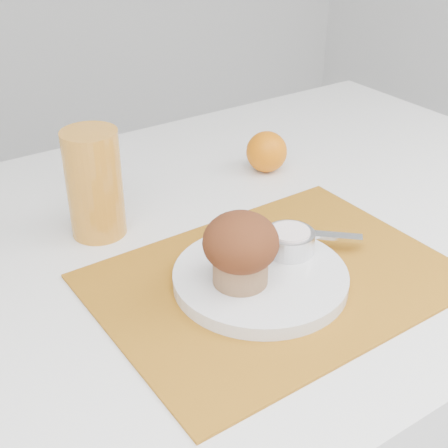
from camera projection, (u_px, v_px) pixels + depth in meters
table at (237, 404)px, 1.10m from camera, size 1.20×0.80×0.75m
placemat at (275, 279)px, 0.78m from camera, size 0.44×0.32×0.00m
plate at (260, 278)px, 0.77m from camera, size 0.25×0.25×0.02m
ramekin at (289, 242)px, 0.79m from camera, size 0.08×0.08×0.03m
cream at (290, 232)px, 0.79m from camera, size 0.06×0.06×0.01m
raspberry_near at (259, 246)px, 0.79m from camera, size 0.02×0.02×0.02m
raspberry_far at (266, 243)px, 0.80m from camera, size 0.02×0.02×0.02m
butter_knife at (289, 232)px, 0.84m from camera, size 0.15×0.14×0.00m
orange at (267, 152)px, 1.04m from camera, size 0.07×0.07×0.07m
juice_glass at (94, 184)px, 0.84m from camera, size 0.09×0.09×0.15m
muffin at (241, 248)px, 0.72m from camera, size 0.09×0.09×0.09m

